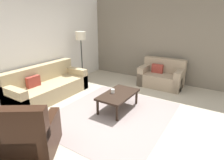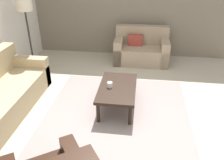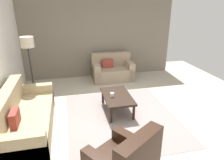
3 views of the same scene
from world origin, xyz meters
The scene contains 7 objects.
ground_plane centered at (0.00, 0.00, 0.00)m, with size 8.00×8.00×0.00m, color #B2A893.
stone_feature_panel centered at (3.00, 0.00, 1.40)m, with size 0.12×5.20×2.80m, color slate.
area_rug centered at (0.00, 0.00, 0.00)m, with size 2.80×2.46×0.01m, color gray.
couch_loveseat centered at (2.48, -0.35, 0.30)m, with size 0.81×1.34×0.88m.
coffee_table centered at (0.31, 0.02, 0.36)m, with size 1.10×0.64×0.41m.
cup centered at (0.28, 0.15, 0.46)m, with size 0.09×0.09×0.10m, color white.
lamp_standing centered at (1.34, 2.04, 1.41)m, with size 0.32×0.32×1.71m.
Camera 2 is at (-3.17, -0.34, 2.40)m, focal length 37.06 mm.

